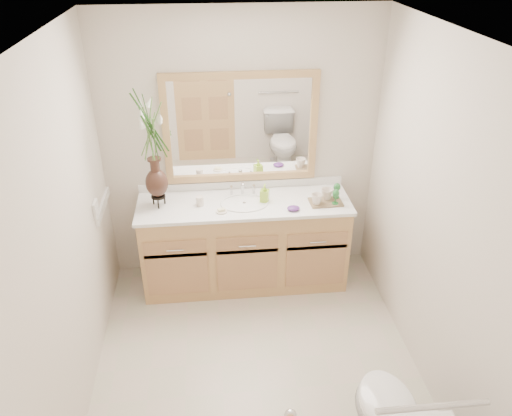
{
  "coord_description": "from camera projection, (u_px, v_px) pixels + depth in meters",
  "views": [
    {
      "loc": [
        -0.28,
        -2.74,
        2.91
      ],
      "look_at": [
        0.07,
        0.65,
        0.98
      ],
      "focal_mm": 35.0,
      "sensor_mm": 36.0,
      "label": 1
    }
  ],
  "objects": [
    {
      "name": "wall_front",
      "position": [
        288.0,
        388.0,
        2.11
      ],
      "size": [
        2.4,
        0.02,
        2.4
      ],
      "primitive_type": "cube",
      "color": "beige",
      "rests_on": "floor"
    },
    {
      "name": "purple_dish",
      "position": [
        293.0,
        208.0,
        4.17
      ],
      "size": [
        0.13,
        0.11,
        0.04
      ],
      "primitive_type": "ellipsoid",
      "rotation": [
        0.0,
        0.0,
        0.31
      ],
      "color": "#542878",
      "rests_on": "counter"
    },
    {
      "name": "mug_left",
      "position": [
        317.0,
        199.0,
        4.23
      ],
      "size": [
        0.12,
        0.12,
        0.1
      ],
      "primitive_type": "imported",
      "rotation": [
        0.0,
        0.0,
        -0.37
      ],
      "color": "beige",
      "rests_on": "tray"
    },
    {
      "name": "switch_plate",
      "position": [
        96.0,
        208.0,
        3.9
      ],
      "size": [
        0.02,
        0.12,
        0.12
      ],
      "primitive_type": "cube",
      "color": "white",
      "rests_on": "wall_left"
    },
    {
      "name": "counter",
      "position": [
        244.0,
        204.0,
        4.31
      ],
      "size": [
        1.84,
        0.57,
        0.03
      ],
      "primitive_type": "cube",
      "color": "white",
      "rests_on": "vanity"
    },
    {
      "name": "mug_right",
      "position": [
        327.0,
        194.0,
        4.3
      ],
      "size": [
        0.11,
        0.1,
        0.1
      ],
      "primitive_type": "imported",
      "rotation": [
        0.0,
        0.0,
        0.03
      ],
      "color": "beige",
      "rests_on": "tray"
    },
    {
      "name": "ceiling",
      "position": [
        256.0,
        36.0,
        2.65
      ],
      "size": [
        2.4,
        2.6,
        0.02
      ],
      "primitive_type": "cube",
      "color": "white",
      "rests_on": "wall_back"
    },
    {
      "name": "goblet_back",
      "position": [
        337.0,
        188.0,
        4.3
      ],
      "size": [
        0.06,
        0.06,
        0.14
      ],
      "color": "#246E2F",
      "rests_on": "tray"
    },
    {
      "name": "sink",
      "position": [
        244.0,
        209.0,
        4.31
      ],
      "size": [
        0.38,
        0.34,
        0.23
      ],
      "color": "white",
      "rests_on": "counter"
    },
    {
      "name": "mirror",
      "position": [
        241.0,
        128.0,
        4.24
      ],
      "size": [
        1.32,
        0.04,
        0.97
      ],
      "color": "white",
      "rests_on": "wall_back"
    },
    {
      "name": "tumbler",
      "position": [
        200.0,
        201.0,
        4.24
      ],
      "size": [
        0.06,
        0.06,
        0.08
      ],
      "primitive_type": "cylinder",
      "color": "beige",
      "rests_on": "counter"
    },
    {
      "name": "soap_bottle",
      "position": [
        265.0,
        194.0,
        4.28
      ],
      "size": [
        0.08,
        0.08,
        0.14
      ],
      "primitive_type": "imported",
      "rotation": [
        0.0,
        0.0,
        -0.33
      ],
      "color": "#96C62E",
      "rests_on": "counter"
    },
    {
      "name": "grab_bar",
      "position": [
        433.0,
        407.0,
        2.33
      ],
      "size": [
        0.55,
        0.03,
        0.03
      ],
      "primitive_type": "cylinder",
      "rotation": [
        0.0,
        1.57,
        0.0
      ],
      "color": "silver",
      "rests_on": "wall_front"
    },
    {
      "name": "tray",
      "position": [
        326.0,
        202.0,
        4.29
      ],
      "size": [
        0.28,
        0.19,
        0.01
      ],
      "primitive_type": "cube",
      "rotation": [
        0.0,
        0.0,
        0.04
      ],
      "color": "brown",
      "rests_on": "counter"
    },
    {
      "name": "wall_back",
      "position": [
        241.0,
        150.0,
        4.36
      ],
      "size": [
        2.4,
        0.02,
        2.4
      ],
      "primitive_type": "cube",
      "color": "beige",
      "rests_on": "floor"
    },
    {
      "name": "vanity",
      "position": [
        245.0,
        244.0,
        4.51
      ],
      "size": [
        1.8,
        0.55,
        0.8
      ],
      "color": "tan",
      "rests_on": "floor"
    },
    {
      "name": "wall_right",
      "position": [
        434.0,
        218.0,
        3.35
      ],
      "size": [
        0.02,
        2.6,
        2.4
      ],
      "primitive_type": "cube",
      "color": "beige",
      "rests_on": "floor"
    },
    {
      "name": "soap_dish",
      "position": [
        221.0,
        211.0,
        4.15
      ],
      "size": [
        0.1,
        0.1,
        0.03
      ],
      "color": "beige",
      "rests_on": "counter"
    },
    {
      "name": "floor",
      "position": [
        256.0,
        360.0,
        3.83
      ],
      "size": [
        2.6,
        2.6,
        0.0
      ],
      "primitive_type": "plane",
      "color": "beige",
      "rests_on": "ground"
    },
    {
      "name": "wall_left",
      "position": [
        66.0,
        238.0,
        3.13
      ],
      "size": [
        0.02,
        2.6,
        2.4
      ],
      "primitive_type": "cube",
      "color": "beige",
      "rests_on": "floor"
    },
    {
      "name": "flower_vase",
      "position": [
        152.0,
        138.0,
        3.95
      ],
      "size": [
        0.22,
        0.22,
        0.9
      ],
      "rotation": [
        0.0,
        0.0,
        -0.32
      ],
      "color": "black",
      "rests_on": "counter"
    },
    {
      "name": "goblet_front",
      "position": [
        336.0,
        194.0,
        4.21
      ],
      "size": [
        0.06,
        0.06,
        0.13
      ],
      "color": "#246E2F",
      "rests_on": "tray"
    }
  ]
}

